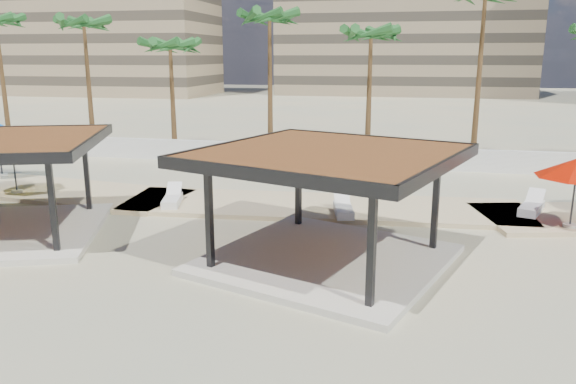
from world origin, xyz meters
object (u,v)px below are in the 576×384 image
Objects in this scene: pavilion_central at (328,196)px; lounger_a at (172,200)px; lounger_d at (532,207)px; lounger_b at (343,209)px.

lounger_a is (-6.97, 4.77, -1.69)m from pavilion_central.
lounger_d reaches higher than lounger_a.
lounger_a is 6.91m from lounger_b.
lounger_b is (-0.06, 4.77, -1.68)m from pavilion_central.
lounger_a is 0.99× the size of lounger_b.
pavilion_central is at bearing 154.11° from lounger_d.
lounger_b is at bearing 110.39° from pavilion_central.
pavilion_central is 4.33× the size of lounger_a.
lounger_a is 14.03m from lounger_d.
lounger_d is (13.92, 1.73, 0.01)m from lounger_a.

